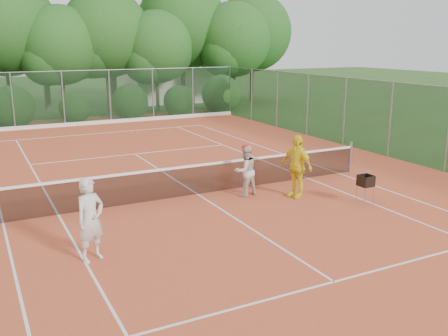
# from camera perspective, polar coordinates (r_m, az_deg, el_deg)

# --- Properties ---
(ground) EXTENTS (120.00, 120.00, 0.00)m
(ground) POSITION_cam_1_polar(r_m,az_deg,el_deg) (15.24, -2.96, -3.14)
(ground) COLOR #284C1B
(ground) RESTS_ON ground
(clay_court) EXTENTS (18.00, 36.00, 0.02)m
(clay_court) POSITION_cam_1_polar(r_m,az_deg,el_deg) (15.24, -2.96, -3.10)
(clay_court) COLOR #CB522E
(clay_court) RESTS_ON ground
(club_building) EXTENTS (8.00, 5.00, 3.00)m
(club_building) POSITION_cam_1_polar(r_m,az_deg,el_deg) (40.28, -5.41, 9.82)
(club_building) COLOR beige
(club_building) RESTS_ON ground
(tennis_net) EXTENTS (11.97, 0.10, 1.10)m
(tennis_net) POSITION_cam_1_polar(r_m,az_deg,el_deg) (15.09, -2.99, -1.21)
(tennis_net) COLOR gray
(tennis_net) RESTS_ON clay_court
(player_white) EXTENTS (0.78, 0.67, 1.80)m
(player_white) POSITION_cam_1_polar(r_m,az_deg,el_deg) (10.88, -15.00, -5.73)
(player_white) COLOR silver
(player_white) RESTS_ON clay_court
(player_center_grp) EXTENTS (0.82, 0.68, 1.58)m
(player_center_grp) POSITION_cam_1_polar(r_m,az_deg,el_deg) (14.96, 2.44, -0.28)
(player_center_grp) COLOR beige
(player_center_grp) RESTS_ON clay_court
(player_yellow) EXTENTS (0.72, 1.19, 1.89)m
(player_yellow) POSITION_cam_1_polar(r_m,az_deg,el_deg) (14.95, 8.28, 0.23)
(player_yellow) COLOR yellow
(player_yellow) RESTS_ON clay_court
(ball_hopper) EXTENTS (0.37, 0.37, 0.85)m
(ball_hopper) POSITION_cam_1_polar(r_m,az_deg,el_deg) (14.75, 15.90, -1.47)
(ball_hopper) COLOR gray
(ball_hopper) RESTS_ON clay_court
(stray_ball_a) EXTENTS (0.07, 0.07, 0.07)m
(stray_ball_a) POSITION_cam_1_polar(r_m,az_deg,el_deg) (25.86, -9.83, 4.01)
(stray_ball_a) COLOR #C2D431
(stray_ball_a) RESTS_ON clay_court
(stray_ball_b) EXTENTS (0.07, 0.07, 0.07)m
(stray_ball_b) POSITION_cam_1_polar(r_m,az_deg,el_deg) (26.28, -6.20, 4.30)
(stray_ball_b) COLOR #AFCE30
(stray_ball_b) RESTS_ON clay_court
(stray_ball_c) EXTENTS (0.07, 0.07, 0.07)m
(stray_ball_c) POSITION_cam_1_polar(r_m,az_deg,el_deg) (25.85, -10.48, 3.98)
(stray_ball_c) COLOR #CDD531
(stray_ball_c) RESTS_ON clay_court
(court_markings) EXTENTS (11.03, 23.83, 0.01)m
(court_markings) POSITION_cam_1_polar(r_m,az_deg,el_deg) (15.23, -2.96, -3.06)
(court_markings) COLOR white
(court_markings) RESTS_ON clay_court
(fence_back) EXTENTS (18.07, 0.07, 3.00)m
(fence_back) POSITION_cam_1_polar(r_m,az_deg,el_deg) (29.06, -15.38, 7.74)
(fence_back) COLOR #19381E
(fence_back) RESTS_ON clay_court
(tropical_treeline) EXTENTS (32.10, 8.49, 15.03)m
(tropical_treeline) POSITION_cam_1_polar(r_m,az_deg,el_deg) (34.31, -15.28, 14.69)
(tropical_treeline) COLOR brown
(tropical_treeline) RESTS_ON ground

